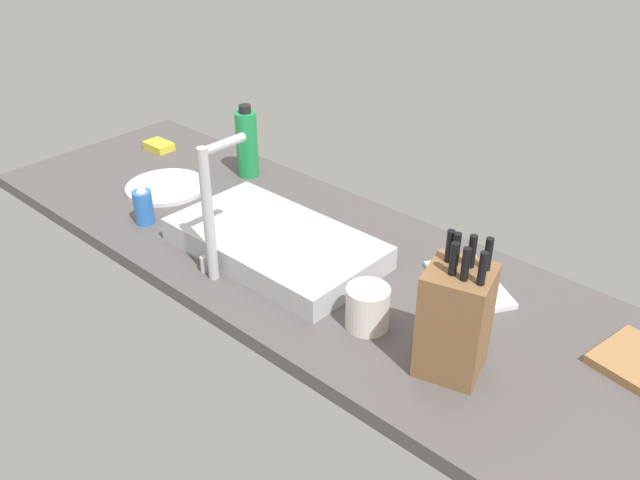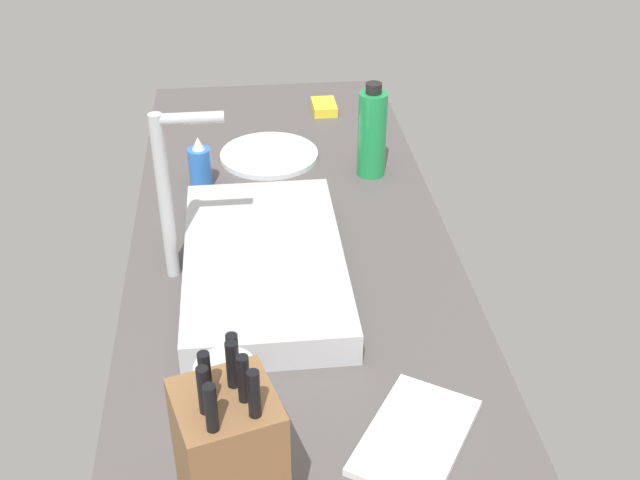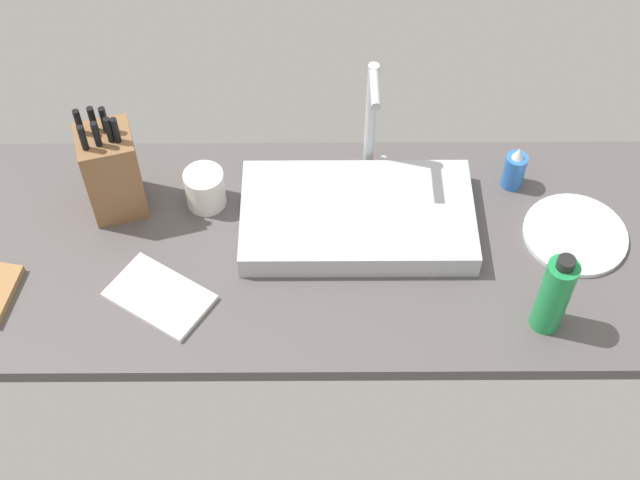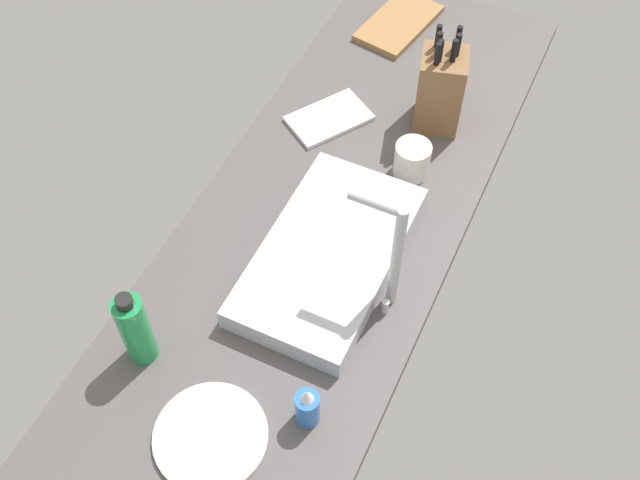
# 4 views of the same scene
# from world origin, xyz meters

# --- Properties ---
(countertop_slab) EXTENTS (1.99, 0.62, 0.04)m
(countertop_slab) POSITION_xyz_m (0.00, 0.00, 0.02)
(countertop_slab) COLOR #514C4C
(countertop_slab) RESTS_ON ground
(sink_basin) EXTENTS (0.51, 0.28, 0.06)m
(sink_basin) POSITION_xyz_m (0.07, 0.06, 0.06)
(sink_basin) COLOR #B7BABF
(sink_basin) RESTS_ON countertop_slab
(faucet) EXTENTS (0.06, 0.12, 0.32)m
(faucet) POSITION_xyz_m (0.10, 0.21, 0.22)
(faucet) COLOR #B7BABF
(faucet) RESTS_ON countertop_slab
(knife_block) EXTENTS (0.14, 0.14, 0.28)m
(knife_block) POSITION_xyz_m (-0.46, 0.12, 0.15)
(knife_block) COLOR brown
(knife_block) RESTS_ON countertop_slab
(soap_bottle) EXTENTS (0.05, 0.05, 0.12)m
(soap_bottle) POSITION_xyz_m (0.43, 0.18, 0.08)
(soap_bottle) COLOR blue
(soap_bottle) RESTS_ON countertop_slab
(water_bottle) EXTENTS (0.06, 0.06, 0.21)m
(water_bottle) POSITION_xyz_m (0.45, -0.20, 0.13)
(water_bottle) COLOR #1E8E47
(water_bottle) RESTS_ON countertop_slab
(dinner_plate) EXTENTS (0.23, 0.23, 0.01)m
(dinner_plate) POSITION_xyz_m (0.55, 0.02, 0.04)
(dinner_plate) COLOR white
(dinner_plate) RESTS_ON countertop_slab
(dish_towel) EXTENTS (0.24, 0.22, 0.01)m
(dish_towel) POSITION_xyz_m (-0.34, -0.13, 0.04)
(dish_towel) COLOR white
(dish_towel) RESTS_ON countertop_slab
(coffee_mug) EXTENTS (0.09, 0.09, 0.09)m
(coffee_mug) POSITION_xyz_m (-0.26, 0.13, 0.08)
(coffee_mug) COLOR silver
(coffee_mug) RESTS_ON countertop_slab
(dish_sponge) EXTENTS (0.09, 0.06, 0.02)m
(dish_sponge) POSITION_xyz_m (0.80, -0.13, 0.05)
(dish_sponge) COLOR yellow
(dish_sponge) RESTS_ON countertop_slab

